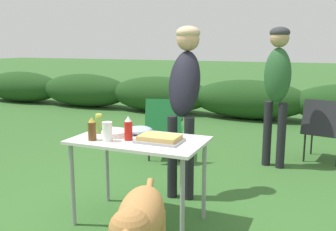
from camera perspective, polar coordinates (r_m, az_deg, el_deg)
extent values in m
plane|color=#336028|center=(3.39, -4.27, -15.78)|extent=(60.00, 60.00, 0.00)
ellipsoid|color=#1E4219|center=(10.67, -21.39, 4.11)|extent=(2.40, 0.90, 0.80)
ellipsoid|color=#1E4219|center=(9.40, -12.54, 3.78)|extent=(2.40, 0.90, 0.80)
ellipsoid|color=#1E4219|center=(8.41, -1.30, 3.23)|extent=(2.40, 0.90, 0.80)
ellipsoid|color=#1E4219|center=(7.82, 12.23, 2.41)|extent=(2.40, 0.90, 0.80)
cube|color=silver|center=(3.13, -4.45, -3.80)|extent=(1.10, 0.64, 0.02)
cylinder|color=gray|center=(3.28, -14.34, -10.23)|extent=(0.04, 0.04, 0.71)
cylinder|color=gray|center=(2.83, 2.20, -13.33)|extent=(0.04, 0.04, 0.71)
cylinder|color=gray|center=(3.69, -9.28, -7.59)|extent=(0.04, 0.04, 0.71)
cylinder|color=gray|center=(3.31, 5.52, -9.74)|extent=(0.04, 0.04, 0.71)
cube|color=#9E9EA3|center=(3.02, -1.29, -3.86)|extent=(0.36, 0.25, 0.02)
cube|color=tan|center=(3.01, -1.29, -3.35)|extent=(0.32, 0.22, 0.04)
cylinder|color=white|center=(3.24, -8.17, -2.74)|extent=(0.22, 0.22, 0.04)
ellipsoid|color=#99B2CC|center=(3.30, -4.36, -2.23)|extent=(0.23, 0.23, 0.07)
cylinder|color=white|center=(3.07, -9.23, -2.43)|extent=(0.08, 0.08, 0.16)
cylinder|color=brown|center=(3.12, -11.49, -2.36)|extent=(0.07, 0.07, 0.15)
cone|color=gold|center=(3.10, -11.56, -0.63)|extent=(0.06, 0.06, 0.04)
cylinder|color=red|center=(3.08, -6.06, -2.33)|extent=(0.07, 0.07, 0.16)
cone|color=white|center=(3.06, -6.10, -0.50)|extent=(0.06, 0.06, 0.04)
cylinder|color=olive|center=(3.35, -10.48, -1.45)|extent=(0.06, 0.06, 0.15)
cylinder|color=#D1CC47|center=(3.33, -10.54, 0.01)|extent=(0.05, 0.05, 0.03)
cylinder|color=black|center=(3.73, 0.66, -6.37)|extent=(0.10, 0.10, 0.83)
cylinder|color=black|center=(3.68, 3.21, -6.60)|extent=(0.10, 0.10, 0.83)
ellipsoid|color=black|center=(3.68, 2.52, 4.91)|extent=(0.35, 0.48, 0.70)
sphere|color=tan|center=(3.78, 3.07, 11.51)|extent=(0.23, 0.23, 0.23)
ellipsoid|color=tan|center=(3.78, 3.08, 12.46)|extent=(0.24, 0.24, 0.14)
cylinder|color=black|center=(4.87, 14.89, -2.69)|extent=(0.11, 0.11, 0.82)
cylinder|color=black|center=(4.80, 16.89, -2.98)|extent=(0.11, 0.11, 0.82)
ellipsoid|color=#28562D|center=(4.72, 16.35, 5.90)|extent=(0.38, 0.31, 0.66)
sphere|color=tan|center=(4.71, 16.64, 11.27)|extent=(0.23, 0.23, 0.23)
ellipsoid|color=#333338|center=(4.71, 16.68, 12.02)|extent=(0.24, 0.24, 0.14)
ellipsoid|color=#B27A42|center=(2.14, -4.10, -14.81)|extent=(0.42, 0.63, 0.25)
sphere|color=#B27A42|center=(1.80, -5.83, -16.88)|extent=(0.20, 0.20, 0.20)
cylinder|color=#B27A42|center=(2.43, -2.92, -11.21)|extent=(0.10, 0.19, 0.10)
cube|color=#232328|center=(5.31, 22.81, -2.32)|extent=(0.54, 0.54, 0.03)
cube|color=#232328|center=(5.00, 22.39, -0.39)|extent=(0.48, 0.25, 0.44)
cylinder|color=black|center=(5.20, 20.07, -4.59)|extent=(0.02, 0.02, 0.38)
cylinder|color=black|center=(5.58, 21.04, -3.63)|extent=(0.02, 0.02, 0.38)
cylinder|color=black|center=(5.32, 20.52, -0.20)|extent=(0.10, 0.41, 0.02)
cube|color=#19602D|center=(5.04, -0.39, -2.12)|extent=(0.58, 0.58, 0.03)
cube|color=#19602D|center=(4.72, -0.72, -0.17)|extent=(0.49, 0.29, 0.44)
cylinder|color=black|center=(4.92, -2.94, -4.81)|extent=(0.02, 0.02, 0.38)
cylinder|color=black|center=(4.88, 1.74, -4.93)|extent=(0.02, 0.02, 0.38)
cylinder|color=black|center=(5.30, -2.34, -3.65)|extent=(0.02, 0.02, 0.38)
cylinder|color=black|center=(5.27, 1.99, -3.74)|extent=(0.02, 0.02, 0.38)
cylinder|color=black|center=(5.03, -3.00, -0.12)|extent=(0.15, 0.40, 0.02)
cylinder|color=black|center=(4.99, 2.24, -0.21)|extent=(0.15, 0.40, 0.02)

